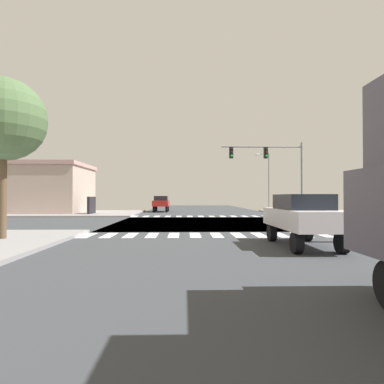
% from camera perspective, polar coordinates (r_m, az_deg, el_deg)
% --- Properties ---
extents(ground, '(90.00, 90.00, 0.05)m').
position_cam_1_polar(ground, '(22.72, 4.37, -5.41)').
color(ground, '#373B3F').
extents(sidewalk_corner_ne, '(12.00, 12.00, 0.14)m').
position_cam_1_polar(sidewalk_corner_ne, '(37.79, 22.50, -3.37)').
color(sidewalk_corner_ne, gray).
rests_on(sidewalk_corner_ne, ground).
extents(sidewalk_corner_nw, '(12.00, 12.00, 0.14)m').
position_cam_1_polar(sidewalk_corner_nw, '(36.21, -18.65, -3.51)').
color(sidewalk_corner_nw, gray).
rests_on(sidewalk_corner_nw, ground).
extents(crosswalk_near, '(13.50, 2.00, 0.01)m').
position_cam_1_polar(crosswalk_near, '(15.47, 6.17, -7.46)').
color(crosswalk_near, white).
rests_on(crosswalk_near, ground).
extents(crosswalk_far, '(13.50, 2.00, 0.01)m').
position_cam_1_polar(crosswalk_far, '(29.95, 2.50, -4.25)').
color(crosswalk_far, white).
rests_on(crosswalk_far, ground).
extents(traffic_signal_mast, '(7.44, 0.55, 6.73)m').
position_cam_1_polar(traffic_signal_mast, '(30.62, 13.58, 5.21)').
color(traffic_signal_mast, gray).
rests_on(traffic_signal_mast, ground).
extents(street_lamp, '(1.78, 0.32, 7.07)m').
position_cam_1_polar(street_lamp, '(40.70, 12.90, 2.72)').
color(street_lamp, gray).
rests_on(street_lamp, ground).
extents(bank_building, '(12.43, 8.23, 5.29)m').
position_cam_1_polar(bank_building, '(38.57, -25.70, 0.54)').
color(bank_building, '#B69F91').
rests_on(bank_building, ground).
extents(sidewalk_tree, '(3.29, 3.29, 6.53)m').
position_cam_1_polar(sidewalk_tree, '(15.27, -30.02, 10.85)').
color(sidewalk_tree, brown).
rests_on(sidewalk_tree, ground).
extents(sedan_nearside_1, '(1.80, 4.30, 1.88)m').
position_cam_1_polar(sedan_nearside_1, '(12.45, 18.70, -3.90)').
color(sedan_nearside_1, black).
rests_on(sedan_nearside_1, ground).
extents(sedan_trailing_4, '(1.80, 4.30, 1.88)m').
position_cam_1_polar(sedan_trailing_4, '(38.99, -5.39, -1.81)').
color(sedan_trailing_4, black).
rests_on(sedan_trailing_4, ground).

